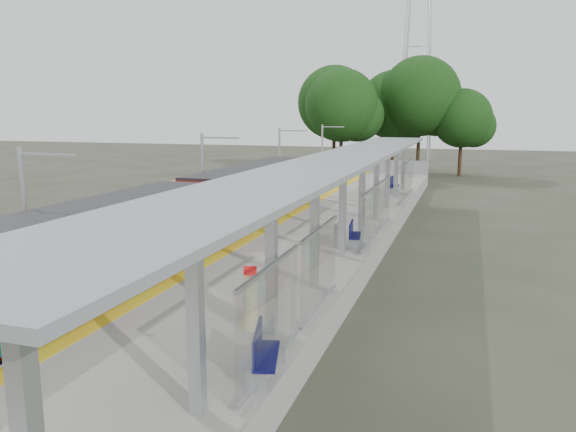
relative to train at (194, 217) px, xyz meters
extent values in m
cube|color=#59544C|center=(0.00, 5.51, -1.93)|extent=(3.00, 70.00, 0.24)
cube|color=gray|center=(4.50, 5.51, -1.55)|extent=(6.00, 50.00, 1.00)
cube|color=gold|center=(1.95, 5.51, -1.04)|extent=(0.60, 50.00, 0.02)
cube|color=#9EA0A5|center=(4.50, 30.46, -0.45)|extent=(6.00, 0.10, 1.20)
cube|color=black|center=(0.00, -7.02, -1.40)|extent=(2.50, 13.50, 0.70)
cube|color=#A0120B|center=(0.00, -7.02, 0.20)|extent=(2.65, 13.50, 2.50)
cube|color=black|center=(0.00, -7.02, 0.25)|extent=(2.72, 12.96, 1.20)
cube|color=black|center=(0.00, -7.02, 1.50)|extent=(2.40, 12.82, 0.15)
cube|color=#0C747E|center=(1.36, -7.02, 0.05)|extent=(0.04, 1.30, 2.00)
cube|color=black|center=(0.00, 7.08, -1.40)|extent=(2.50, 13.50, 0.70)
cube|color=#A0120B|center=(0.00, 7.08, 0.20)|extent=(2.65, 13.50, 2.50)
cube|color=black|center=(0.00, 7.08, 0.25)|extent=(2.72, 12.96, 1.20)
cube|color=black|center=(0.00, 7.08, 1.50)|extent=(2.40, 12.82, 0.15)
cube|color=#0C747E|center=(1.36, 7.08, 0.05)|extent=(0.04, 1.30, 2.00)
cylinder|color=black|center=(0.00, 2.36, -1.70)|extent=(2.20, 0.70, 0.70)
cube|color=black|center=(0.00, 0.03, -0.05)|extent=(2.30, 0.80, 2.40)
cube|color=#9EA0A5|center=(6.50, -12.49, 0.70)|extent=(0.25, 0.25, 3.50)
cube|color=#9EA0A5|center=(6.50, -8.49, 0.70)|extent=(0.25, 0.25, 3.50)
cube|color=#9EA0A5|center=(6.50, -4.49, 0.70)|extent=(0.25, 0.25, 3.50)
cube|color=#9EA0A5|center=(6.50, -0.49, 0.70)|extent=(0.25, 0.25, 3.50)
cube|color=#9EA0A5|center=(6.50, 3.51, 0.70)|extent=(0.25, 0.25, 3.50)
cube|color=#9EA0A5|center=(6.50, 7.51, 0.70)|extent=(0.25, 0.25, 3.50)
cube|color=#9EA0A5|center=(6.50, 11.51, 0.70)|extent=(0.25, 0.25, 3.50)
cube|color=#9EA0A5|center=(6.50, 15.51, 0.70)|extent=(0.25, 0.25, 3.50)
cube|color=#9EA0A5|center=(6.50, 19.51, 0.70)|extent=(0.25, 0.25, 3.50)
cube|color=gray|center=(6.10, 1.51, 2.53)|extent=(3.20, 38.00, 0.16)
cylinder|color=#9EA0A5|center=(4.55, 1.51, 2.45)|extent=(0.24, 38.00, 0.24)
cube|color=silver|center=(7.20, -10.49, 0.15)|extent=(0.05, 3.70, 2.20)
cube|color=silver|center=(7.20, -6.49, 0.15)|extent=(0.05, 3.70, 2.20)
cube|color=silver|center=(7.20, 1.51, 0.15)|extent=(0.05, 3.70, 2.20)
cube|color=silver|center=(7.20, 5.51, 0.15)|extent=(0.05, 3.70, 2.20)
cube|color=silver|center=(7.20, 13.51, 0.15)|extent=(0.05, 3.70, 2.20)
cube|color=silver|center=(7.20, 17.51, 0.15)|extent=(0.05, 3.70, 2.20)
cylinder|color=#382316|center=(-2.65, 36.69, 0.44)|extent=(0.36, 0.36, 4.99)
sphere|color=#1B4513|center=(-2.65, 36.69, 5.44)|extent=(7.59, 7.59, 7.59)
cylinder|color=#382316|center=(-1.43, 34.62, 0.34)|extent=(0.36, 0.36, 4.78)
sphere|color=#1B4513|center=(-1.43, 34.62, 5.12)|extent=(7.27, 7.27, 7.27)
cylinder|color=#382316|center=(2.92, 40.66, 0.37)|extent=(0.36, 0.36, 4.84)
sphere|color=#1B4513|center=(2.92, 40.66, 5.21)|extent=(7.36, 7.36, 7.36)
cylinder|color=#382316|center=(5.76, 39.42, 0.65)|extent=(0.36, 0.36, 5.41)
sphere|color=#1B4513|center=(5.76, 39.42, 6.06)|extent=(8.22, 8.22, 8.22)
cylinder|color=#382316|center=(10.01, 39.33, -0.09)|extent=(0.36, 0.36, 3.93)
sphere|color=#1B4513|center=(10.01, 39.33, 3.84)|extent=(5.98, 5.98, 5.98)
cylinder|color=#9EA0A5|center=(-1.80, -7.49, 0.65)|extent=(0.16, 0.16, 5.40)
cube|color=#9EA0A5|center=(-0.80, -7.49, 3.15)|extent=(2.00, 0.08, 0.08)
cylinder|color=#9EA0A5|center=(-1.80, 4.51, 0.65)|extent=(0.16, 0.16, 5.40)
cube|color=#9EA0A5|center=(-0.80, 4.51, 3.15)|extent=(2.00, 0.08, 0.08)
cylinder|color=#9EA0A5|center=(-1.80, 16.51, 0.65)|extent=(0.16, 0.16, 5.40)
cube|color=#9EA0A5|center=(-0.80, 16.51, 3.15)|extent=(2.00, 0.08, 0.08)
cylinder|color=#9EA0A5|center=(-1.80, 28.51, 0.65)|extent=(0.16, 0.16, 5.40)
cube|color=#9EA0A5|center=(-0.80, 28.51, 3.15)|extent=(2.00, 0.08, 0.08)
cube|color=#0F0F4D|center=(7.20, -10.77, -0.60)|extent=(0.84, 1.58, 0.06)
cube|color=#0F0F4D|center=(7.00, -10.77, -0.29)|extent=(0.45, 1.48, 0.56)
cube|color=#9EA0A5|center=(7.20, -11.38, -0.83)|extent=(0.41, 0.16, 0.45)
cube|color=#9EA0A5|center=(7.20, -10.16, -0.83)|extent=(0.41, 0.16, 0.45)
cube|color=#0F0F4D|center=(6.66, 1.37, -0.62)|extent=(0.61, 1.49, 0.06)
cube|color=#0F0F4D|center=(6.47, 1.37, -0.33)|extent=(0.23, 1.45, 0.53)
cube|color=#9EA0A5|center=(6.66, 0.79, -0.84)|extent=(0.39, 0.10, 0.43)
cube|color=#9EA0A5|center=(6.66, 1.94, -0.84)|extent=(0.39, 0.10, 0.43)
cube|color=#0F0F4D|center=(6.17, 17.32, -0.55)|extent=(0.57, 1.70, 0.07)
cube|color=#0F0F4D|center=(5.94, 17.32, -0.21)|extent=(0.13, 1.68, 0.62)
cube|color=#9EA0A5|center=(6.17, 16.65, -0.81)|extent=(0.45, 0.08, 0.49)
cube|color=#9EA0A5|center=(6.17, 18.00, -0.81)|extent=(0.45, 0.08, 0.49)
cylinder|color=beige|center=(5.93, -8.48, -0.35)|extent=(0.37, 0.37, 1.41)
cube|color=red|center=(5.93, -8.48, 0.49)|extent=(0.33, 0.16, 0.23)
cylinder|color=beige|center=(5.02, 11.27, -0.37)|extent=(0.36, 0.36, 1.36)
cube|color=red|center=(5.02, 11.27, 0.44)|extent=(0.32, 0.13, 0.23)
cylinder|color=#9EA0A5|center=(6.10, 0.82, -0.56)|extent=(0.54, 0.54, 0.98)
camera|label=1|loc=(10.96, -20.97, 4.34)|focal=35.00mm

